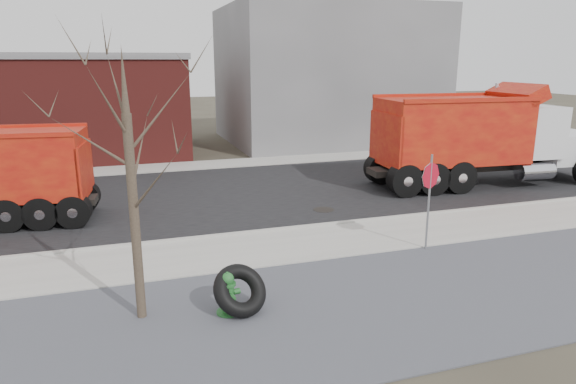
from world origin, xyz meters
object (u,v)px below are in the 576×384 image
object	(u,v)px
fire_hydrant	(228,295)
stop_sign	(430,185)
truck_tire	(240,291)
dump_truck_red_a	(481,135)

from	to	relation	value
fire_hydrant	stop_sign	size ratio (longest dim) A/B	0.35
truck_tire	stop_sign	bearing A→B (deg)	19.27
fire_hydrant	truck_tire	size ratio (longest dim) A/B	0.66
stop_sign	dump_truck_red_a	world-z (taller)	dump_truck_red_a
truck_tire	dump_truck_red_a	xyz separation A→B (m)	(11.67, 7.78, 1.53)
truck_tire	stop_sign	size ratio (longest dim) A/B	0.52
fire_hydrant	dump_truck_red_a	distance (m)	14.30
fire_hydrant	truck_tire	bearing A→B (deg)	-14.65
truck_tire	dump_truck_red_a	size ratio (longest dim) A/B	0.14
truck_tire	stop_sign	world-z (taller)	stop_sign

